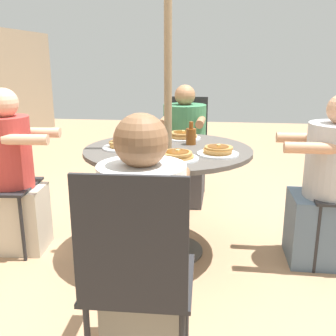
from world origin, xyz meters
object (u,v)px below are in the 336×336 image
at_px(pancake_plate_a, 218,151).
at_px(pancake_plate_d, 177,156).
at_px(diner_north, 15,178).
at_px(diner_west, 184,151).
at_px(pancake_plate_c, 183,136).
at_px(pancake_plate_b, 122,145).
at_px(drinking_glass_a, 154,144).
at_px(drinking_glass_b, 123,149).
at_px(syrup_bottle, 191,136).
at_px(diner_south, 329,190).
at_px(patio_chair_west, 186,141).
at_px(patio_chair_east, 137,272).
at_px(coffee_cup, 153,140).
at_px(diner_east, 144,258).
at_px(patio_table, 168,169).

bearing_deg(pancake_plate_a, pancake_plate_d, 120.95).
bearing_deg(diner_north, diner_west, 131.96).
bearing_deg(pancake_plate_c, pancake_plate_b, 134.86).
xyz_separation_m(drinking_glass_a, drinking_glass_b, (-0.17, 0.16, 0.00)).
height_order(pancake_plate_a, drinking_glass_b, drinking_glass_b).
xyz_separation_m(pancake_plate_d, syrup_bottle, (0.43, -0.05, 0.04)).
height_order(pancake_plate_c, drinking_glass_b, drinking_glass_b).
relative_size(diner_north, diner_south, 1.02).
distance_m(diner_north, pancake_plate_d, 1.19).
bearing_deg(pancake_plate_b, pancake_plate_a, -98.45).
height_order(patio_chair_west, syrup_bottle, patio_chair_west).
bearing_deg(pancake_plate_b, patio_chair_west, -14.18).
bearing_deg(drinking_glass_b, patio_chair_east, -163.59).
bearing_deg(pancake_plate_c, patio_chair_west, 3.25).
distance_m(diner_west, coffee_cup, 1.13).
height_order(patio_chair_east, pancake_plate_c, patio_chair_east).
xyz_separation_m(diner_west, syrup_bottle, (-0.91, -0.13, 0.32)).
bearing_deg(drinking_glass_a, pancake_plate_a, -83.44).
distance_m(diner_north, patio_chair_east, 1.59).
bearing_deg(diner_east, pancake_plate_c, 86.64).
distance_m(patio_table, diner_west, 1.06).
xyz_separation_m(diner_west, pancake_plate_b, (-1.10, 0.32, 0.28)).
relative_size(patio_chair_west, diner_west, 0.88).
relative_size(pancake_plate_c, syrup_bottle, 1.63).
xyz_separation_m(diner_north, syrup_bottle, (0.23, -1.20, 0.28)).
height_order(pancake_plate_d, syrup_bottle, syrup_bottle).
height_order(syrup_bottle, coffee_cup, syrup_bottle).
distance_m(diner_south, diner_west, 1.47).
bearing_deg(pancake_plate_b, diner_east, -161.50).
xyz_separation_m(diner_east, pancake_plate_a, (0.92, -0.30, 0.26)).
height_order(patio_chair_west, coffee_cup, patio_chair_west).
bearing_deg(drinking_glass_b, syrup_bottle, -35.93).
bearing_deg(diner_east, patio_table, 90.00).
bearing_deg(pancake_plate_c, diner_south, -108.02).
distance_m(pancake_plate_d, coffee_cup, 0.32).
xyz_separation_m(diner_east, coffee_cup, (1.03, 0.13, 0.29)).
relative_size(pancake_plate_b, pancake_plate_d, 1.00).
relative_size(patio_chair_west, pancake_plate_a, 3.75).
bearing_deg(pancake_plate_b, pancake_plate_c, -45.14).
distance_m(diner_north, coffee_cup, 1.00).
bearing_deg(pancake_plate_c, patio_table, 167.90).
bearing_deg(pancake_plate_d, diner_south, -73.17).
relative_size(pancake_plate_a, pancake_plate_c, 1.00).
bearing_deg(diner_east, patio_chair_east, -90.00).
bearing_deg(pancake_plate_c, drinking_glass_b, 157.08).
bearing_deg(pancake_plate_b, patio_chair_east, -163.87).
height_order(diner_north, patio_chair_east, diner_north).
relative_size(diner_north, drinking_glass_a, 8.58).
xyz_separation_m(patio_table, patio_chair_east, (-1.24, -0.04, -0.06)).
bearing_deg(patio_table, diner_south, -89.52).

